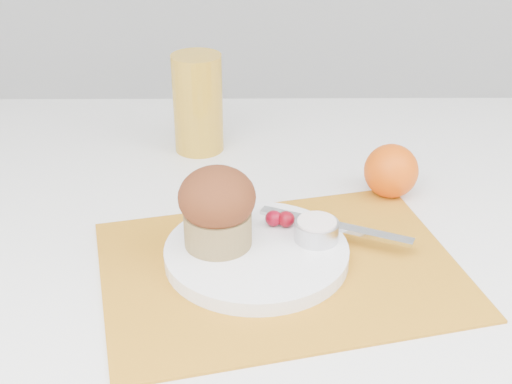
{
  "coord_description": "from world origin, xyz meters",
  "views": [
    {
      "loc": [
        -0.02,
        -0.77,
        1.23
      ],
      "look_at": [
        -0.02,
        0.01,
        0.8
      ],
      "focal_mm": 50.0,
      "sensor_mm": 36.0,
      "label": 1
    }
  ],
  "objects_px": {
    "plate": "(256,253)",
    "muffin": "(217,207)",
    "orange": "(391,171)",
    "juice_glass": "(198,103)"
  },
  "relations": [
    {
      "from": "orange",
      "to": "muffin",
      "type": "xyz_separation_m",
      "value": [
        -0.23,
        -0.15,
        0.03
      ]
    },
    {
      "from": "orange",
      "to": "muffin",
      "type": "bearing_deg",
      "value": -146.12
    },
    {
      "from": "plate",
      "to": "juice_glass",
      "type": "bearing_deg",
      "value": 105.43
    },
    {
      "from": "juice_glass",
      "to": "muffin",
      "type": "distance_m",
      "value": 0.31
    },
    {
      "from": "orange",
      "to": "plate",
      "type": "bearing_deg",
      "value": -138.59
    },
    {
      "from": "plate",
      "to": "orange",
      "type": "height_order",
      "value": "orange"
    },
    {
      "from": "plate",
      "to": "juice_glass",
      "type": "relative_size",
      "value": 1.43
    },
    {
      "from": "juice_glass",
      "to": "muffin",
      "type": "relative_size",
      "value": 1.47
    },
    {
      "from": "plate",
      "to": "muffin",
      "type": "relative_size",
      "value": 2.11
    },
    {
      "from": "plate",
      "to": "juice_glass",
      "type": "distance_m",
      "value": 0.33
    }
  ]
}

